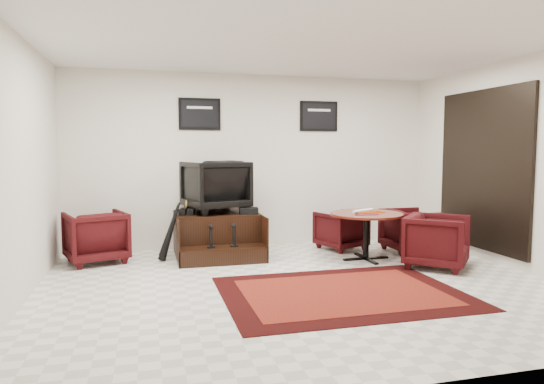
{
  "coord_description": "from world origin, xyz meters",
  "views": [
    {
      "loc": [
        -1.74,
        -5.3,
        1.6
      ],
      "look_at": [
        -0.13,
        0.9,
        1.03
      ],
      "focal_mm": 32.0,
      "sensor_mm": 36.0,
      "label": 1
    }
  ],
  "objects_px": {
    "shine_podium": "(217,236)",
    "meeting_table": "(366,219)",
    "shine_chair": "(215,183)",
    "armchair_side": "(96,234)",
    "table_chair_corner": "(437,239)",
    "table_chair_back": "(341,228)",
    "table_chair_window": "(410,228)"
  },
  "relations": [
    {
      "from": "shine_podium",
      "to": "meeting_table",
      "type": "xyz_separation_m",
      "value": [
        2.04,
        -0.85,
        0.3
      ]
    },
    {
      "from": "shine_chair",
      "to": "meeting_table",
      "type": "xyz_separation_m",
      "value": [
        2.04,
        -0.98,
        -0.48
      ]
    },
    {
      "from": "shine_chair",
      "to": "armchair_side",
      "type": "bearing_deg",
      "value": -10.1
    },
    {
      "from": "armchair_side",
      "to": "meeting_table",
      "type": "relative_size",
      "value": 0.77
    },
    {
      "from": "shine_podium",
      "to": "table_chair_corner",
      "type": "relative_size",
      "value": 1.61
    },
    {
      "from": "meeting_table",
      "to": "table_chair_back",
      "type": "relative_size",
      "value": 1.54
    },
    {
      "from": "shine_chair",
      "to": "table_chair_window",
      "type": "height_order",
      "value": "shine_chair"
    },
    {
      "from": "armchair_side",
      "to": "meeting_table",
      "type": "height_order",
      "value": "armchair_side"
    },
    {
      "from": "shine_podium",
      "to": "armchair_side",
      "type": "relative_size",
      "value": 1.59
    },
    {
      "from": "shine_podium",
      "to": "table_chair_back",
      "type": "relative_size",
      "value": 1.89
    },
    {
      "from": "shine_podium",
      "to": "table_chair_back",
      "type": "height_order",
      "value": "table_chair_back"
    },
    {
      "from": "table_chair_corner",
      "to": "shine_chair",
      "type": "bearing_deg",
      "value": 101.31
    },
    {
      "from": "table_chair_back",
      "to": "table_chair_corner",
      "type": "xyz_separation_m",
      "value": [
        0.78,
        -1.46,
        0.06
      ]
    },
    {
      "from": "armchair_side",
      "to": "table_chair_back",
      "type": "height_order",
      "value": "armchair_side"
    },
    {
      "from": "meeting_table",
      "to": "table_chair_corner",
      "type": "bearing_deg",
      "value": -43.29
    },
    {
      "from": "armchair_side",
      "to": "table_chair_corner",
      "type": "distance_m",
      "value": 4.73
    },
    {
      "from": "shine_podium",
      "to": "armchair_side",
      "type": "xyz_separation_m",
      "value": [
        -1.72,
        -0.04,
        0.11
      ]
    },
    {
      "from": "table_chair_back",
      "to": "table_chair_corner",
      "type": "bearing_deg",
      "value": 98.11
    },
    {
      "from": "armchair_side",
      "to": "table_chair_back",
      "type": "relative_size",
      "value": 1.19
    },
    {
      "from": "shine_chair",
      "to": "meeting_table",
      "type": "bearing_deg",
      "value": 138.49
    },
    {
      "from": "table_chair_back",
      "to": "table_chair_corner",
      "type": "distance_m",
      "value": 1.66
    },
    {
      "from": "shine_podium",
      "to": "table_chair_window",
      "type": "height_order",
      "value": "table_chair_window"
    },
    {
      "from": "shine_chair",
      "to": "table_chair_window",
      "type": "xyz_separation_m",
      "value": [
        2.95,
        -0.64,
        -0.71
      ]
    },
    {
      "from": "shine_podium",
      "to": "table_chair_back",
      "type": "distance_m",
      "value": 1.98
    },
    {
      "from": "table_chair_back",
      "to": "table_chair_window",
      "type": "distance_m",
      "value": 1.07
    },
    {
      "from": "table_chair_corner",
      "to": "meeting_table",
      "type": "bearing_deg",
      "value": 89.03
    },
    {
      "from": "shine_chair",
      "to": "armchair_side",
      "type": "xyz_separation_m",
      "value": [
        -1.72,
        -0.17,
        -0.68
      ]
    },
    {
      "from": "armchair_side",
      "to": "meeting_table",
      "type": "distance_m",
      "value": 3.86
    },
    {
      "from": "armchair_side",
      "to": "table_chair_window",
      "type": "height_order",
      "value": "armchair_side"
    },
    {
      "from": "shine_podium",
      "to": "shine_chair",
      "type": "bearing_deg",
      "value": 90.0
    },
    {
      "from": "table_chair_back",
      "to": "shine_podium",
      "type": "bearing_deg",
      "value": -21.72
    },
    {
      "from": "armchair_side",
      "to": "table_chair_window",
      "type": "distance_m",
      "value": 4.7
    }
  ]
}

